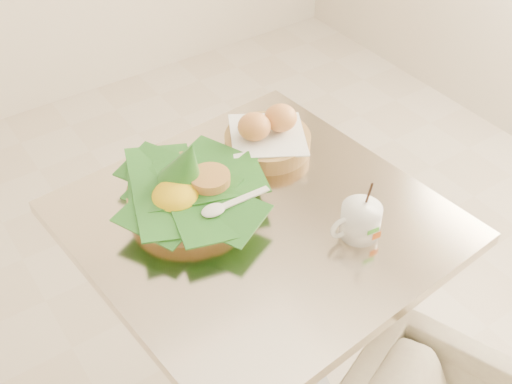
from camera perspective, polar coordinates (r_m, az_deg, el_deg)
cafe_table at (r=1.50m, az=0.17°, el=-8.41°), size 0.76×0.76×0.75m
rice_basket at (r=1.35m, az=-6.03°, el=0.30°), size 0.32×0.32×0.16m
bread_basket at (r=1.50m, az=1.03°, el=4.99°), size 0.23×0.23×0.10m
coffee_mug at (r=1.29m, az=9.20°, el=-2.50°), size 0.11×0.08×0.14m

